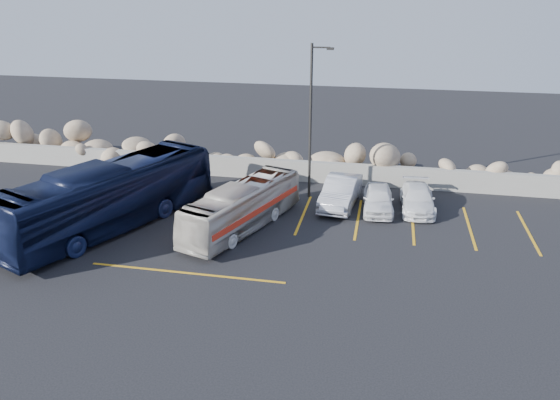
% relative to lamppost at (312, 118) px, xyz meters
% --- Properties ---
extents(ground, '(90.00, 90.00, 0.00)m').
position_rel_lamppost_xyz_m(ground, '(-2.56, -9.50, -4.30)').
color(ground, black).
rests_on(ground, ground).
extents(seawall, '(60.00, 0.40, 1.20)m').
position_rel_lamppost_xyz_m(seawall, '(-2.56, 2.50, -3.70)').
color(seawall, gray).
rests_on(seawall, ground).
extents(riprap_pile, '(54.00, 2.80, 2.60)m').
position_rel_lamppost_xyz_m(riprap_pile, '(-2.56, 3.70, -3.00)').
color(riprap_pile, '#987F63').
rests_on(riprap_pile, ground).
extents(parking_lines, '(18.16, 9.36, 0.01)m').
position_rel_lamppost_xyz_m(parking_lines, '(2.09, -3.93, -4.29)').
color(parking_lines, gold).
rests_on(parking_lines, ground).
extents(lamppost, '(1.14, 0.18, 8.00)m').
position_rel_lamppost_xyz_m(lamppost, '(0.00, 0.00, 0.00)').
color(lamppost, '#2A2825').
rests_on(lamppost, ground).
extents(vintage_bus, '(4.24, 7.84, 2.14)m').
position_rel_lamppost_xyz_m(vintage_bus, '(-2.48, -4.66, -3.23)').
color(vintage_bus, beige).
rests_on(vintage_bus, ground).
extents(tour_coach, '(6.72, 11.27, 3.10)m').
position_rel_lamppost_xyz_m(tour_coach, '(-8.45, -5.74, -2.74)').
color(tour_coach, black).
rests_on(tour_coach, ground).
extents(car_a, '(1.69, 3.75, 1.25)m').
position_rel_lamppost_xyz_m(car_a, '(3.63, -1.25, -3.67)').
color(car_a, white).
rests_on(car_a, ground).
extents(car_b, '(2.00, 4.60, 1.47)m').
position_rel_lamppost_xyz_m(car_b, '(1.71, -0.88, -3.56)').
color(car_b, silver).
rests_on(car_b, ground).
extents(car_c, '(1.76, 4.03, 1.15)m').
position_rel_lamppost_xyz_m(car_c, '(5.58, -0.70, -3.72)').
color(car_c, white).
rests_on(car_c, ground).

